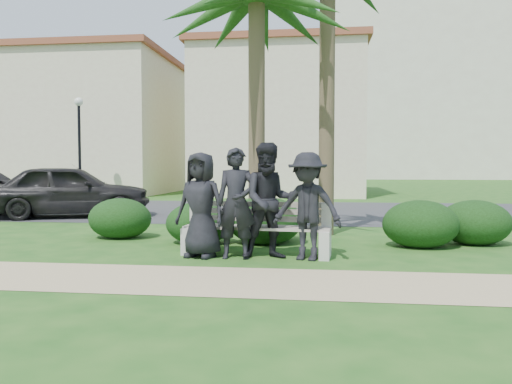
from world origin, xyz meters
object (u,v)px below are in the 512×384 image
park_bench (256,232)px  car_a (70,191)px  man_b (236,203)px  man_a (201,205)px  man_c (270,201)px  man_d (307,206)px  street_lamp (79,130)px

park_bench → car_a: 7.96m
man_b → car_a: size_ratio=0.40×
park_bench → man_a: bearing=-156.4°
man_c → man_d: bearing=-18.1°
street_lamp → man_d: (9.77, -12.27, -2.12)m
park_bench → man_b: bearing=-125.2°
park_bench → man_c: size_ratio=1.34×
street_lamp → man_c: bearing=-53.1°
park_bench → man_b: (-0.27, -0.32, 0.49)m
man_a → man_c: size_ratio=0.92×
park_bench → man_b: man_b is taller
park_bench → man_d: size_ratio=1.46×
park_bench → car_a: (-5.93, 5.31, 0.37)m
park_bench → man_b: size_ratio=1.40×
park_bench → man_d: bearing=-16.7°
street_lamp → car_a: (3.02, -6.64, -2.20)m
man_a → car_a: (-5.08, 5.59, -0.09)m
man_b → park_bench: bearing=45.9°
man_c → man_d: (0.57, -0.04, -0.08)m
street_lamp → man_c: (9.20, -12.23, -2.04)m
street_lamp → man_a: street_lamp is taller
man_b → man_d: 1.09m
man_a → car_a: bearing=147.3°
man_c → car_a: (-6.17, 5.59, -0.16)m
man_c → street_lamp: bearing=113.0°
man_b → man_c: 0.52m
car_a → man_a: bearing=-157.4°
street_lamp → man_d: 15.83m
man_b → man_c: (0.52, 0.04, 0.04)m
man_a → man_d: bearing=13.8°
man_a → car_a: man_a is taller
park_bench → man_c: (0.25, -0.28, 0.53)m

